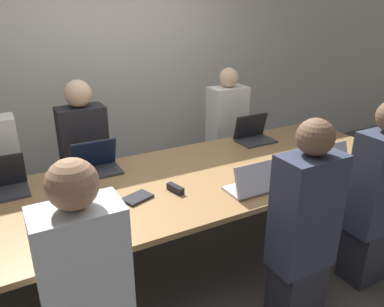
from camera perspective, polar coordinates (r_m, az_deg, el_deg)
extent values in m
plane|color=#4C4742|center=(3.29, -1.72, -15.96)|extent=(24.00, 24.00, 0.00)
cube|color=beige|center=(4.26, -12.79, 12.97)|extent=(12.00, 0.06, 2.80)
cube|color=#9E7547|center=(2.90, -1.88, -4.34)|extent=(4.00, 1.28, 0.04)
cylinder|color=#4C4C51|center=(3.89, 26.47, -5.87)|extent=(0.08, 0.08, 0.72)
cylinder|color=#4C4C51|center=(4.41, 16.95, -1.27)|extent=(0.08, 0.08, 0.72)
cube|color=gray|center=(2.26, -18.52, -12.98)|extent=(0.33, 0.23, 0.02)
cube|color=gray|center=(2.13, -18.49, -11.43)|extent=(0.34, 0.10, 0.22)
cube|color=silver|center=(2.14, -18.53, -11.39)|extent=(0.33, 0.10, 0.21)
cube|color=silver|center=(1.90, -16.02, -17.94)|extent=(0.40, 0.24, 0.76)
sphere|color=#9E7051|center=(1.64, -17.80, -4.47)|extent=(0.23, 0.23, 0.23)
cube|color=#333338|center=(3.08, -14.09, -2.76)|extent=(0.35, 0.24, 0.02)
cube|color=#333338|center=(3.12, -14.75, 0.01)|extent=(0.36, 0.09, 0.24)
cube|color=#0F1933|center=(3.11, -14.70, -0.12)|extent=(0.35, 0.09, 0.23)
cube|color=#2D2D38|center=(3.69, -15.11, -8.10)|extent=(0.32, 0.24, 0.45)
cube|color=#232328|center=(3.43, -16.08, 0.70)|extent=(0.40, 0.24, 0.76)
sphere|color=beige|center=(3.30, -16.98, 8.74)|extent=(0.23, 0.23, 0.23)
cylinder|color=brown|center=(3.00, -19.45, -3.22)|extent=(0.08, 0.08, 0.10)
cube|color=#333338|center=(3.71, 9.71, 1.86)|extent=(0.35, 0.24, 0.02)
cube|color=#333338|center=(3.75, 8.86, 4.20)|extent=(0.36, 0.06, 0.24)
cube|color=black|center=(3.74, 8.95, 4.12)|extent=(0.35, 0.06, 0.24)
cube|color=#2D2D38|center=(4.30, 5.09, -2.91)|extent=(0.32, 0.24, 0.45)
cube|color=silver|center=(4.08, 5.37, 4.82)|extent=(0.40, 0.24, 0.76)
sphere|color=beige|center=(3.97, 5.61, 11.47)|extent=(0.20, 0.20, 0.20)
cube|color=#333338|center=(2.97, -26.43, -5.47)|extent=(0.30, 0.24, 0.02)
cube|color=#333338|center=(3.02, -26.98, -2.38)|extent=(0.31, 0.05, 0.24)
cube|color=black|center=(3.01, -26.96, -2.48)|extent=(0.30, 0.05, 0.24)
cube|color=#2D2D38|center=(3.62, -26.22, -10.37)|extent=(0.32, 0.24, 0.45)
cube|color=#B7B7BC|center=(3.24, 19.24, -2.11)|extent=(0.32, 0.23, 0.02)
cube|color=#B7B7BC|center=(3.14, 20.68, -0.67)|extent=(0.32, 0.08, 0.22)
cube|color=black|center=(3.15, 20.53, -0.66)|extent=(0.32, 0.08, 0.22)
cube|color=#2D2D38|center=(3.29, 24.86, -13.50)|extent=(0.32, 0.24, 0.45)
cube|color=#33384C|center=(3.01, 26.66, -3.95)|extent=(0.40, 0.24, 0.76)
cube|color=#B7B7BC|center=(2.76, 8.51, -5.36)|extent=(0.32, 0.22, 0.02)
cube|color=#B7B7BC|center=(2.65, 9.72, -3.84)|extent=(0.33, 0.08, 0.21)
cube|color=#0F1933|center=(2.66, 9.58, -3.83)|extent=(0.32, 0.08, 0.21)
cube|color=#2D2D38|center=(2.77, 15.49, -19.48)|extent=(0.32, 0.24, 0.45)
cube|color=#33384C|center=(2.42, 16.92, -8.60)|extent=(0.40, 0.24, 0.76)
sphere|color=brown|center=(2.22, 18.29, 2.38)|extent=(0.22, 0.22, 0.22)
cube|color=black|center=(2.70, -2.55, -5.38)|extent=(0.08, 0.16, 0.05)
cube|color=#232328|center=(2.64, -8.32, -6.69)|extent=(0.23, 0.19, 0.02)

